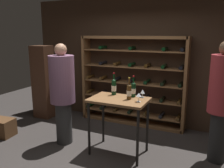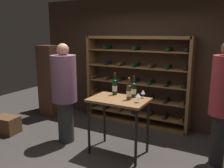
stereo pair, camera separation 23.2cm
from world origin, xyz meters
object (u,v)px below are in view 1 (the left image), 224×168
at_px(wine_glass_stemmed_left, 143,92).
at_px(tasting_table, 119,106).
at_px(wine_bottle_amber_reserve, 114,87).
at_px(wine_glass_stemmed_center, 139,95).
at_px(person_host_in_suit, 62,90).
at_px(wine_crate, 2,127).
at_px(wine_rack, 132,82).
at_px(wine_bottle_black_capsule, 133,89).
at_px(person_bystander_dark_jacket, 222,97).
at_px(display_cabinet, 43,82).
at_px(wine_bottle_gold_foil, 129,92).

bearing_deg(wine_glass_stemmed_left, tasting_table, -144.03).
distance_m(wine_bottle_amber_reserve, wine_glass_stemmed_left, 0.51).
bearing_deg(wine_glass_stemmed_center, person_host_in_suit, -178.87).
distance_m(wine_crate, wine_glass_stemmed_left, 2.94).
distance_m(wine_rack, wine_crate, 2.87).
distance_m(wine_bottle_black_capsule, wine_glass_stemmed_left, 0.16).
bearing_deg(tasting_table, wine_rack, 100.94).
bearing_deg(wine_glass_stemmed_left, wine_rack, 117.50).
xyz_separation_m(person_bystander_dark_jacket, wine_crate, (-3.94, -0.77, -0.89)).
bearing_deg(person_host_in_suit, tasting_table, -20.25).
distance_m(wine_rack, person_bystander_dark_jacket, 2.05).
height_order(person_bystander_dark_jacket, person_host_in_suit, person_bystander_dark_jacket).
height_order(wine_crate, display_cabinet, display_cabinet).
bearing_deg(wine_rack, wine_glass_stemmed_center, -66.37).
bearing_deg(wine_rack, wine_glass_stemmed_left, -62.50).
height_order(person_bystander_dark_jacket, wine_bottle_amber_reserve, person_bystander_dark_jacket).
xyz_separation_m(wine_bottle_gold_foil, wine_bottle_amber_reserve, (-0.35, 0.17, 0.01)).
distance_m(display_cabinet, wine_glass_stemmed_center, 2.89).
bearing_deg(person_host_in_suit, person_bystander_dark_jacket, -13.13).
relative_size(person_host_in_suit, wine_glass_stemmed_center, 12.84).
relative_size(person_host_in_suit, wine_glass_stemmed_left, 13.69).
bearing_deg(display_cabinet, wine_bottle_black_capsule, -15.25).
relative_size(tasting_table, wine_bottle_amber_reserve, 2.48).
bearing_deg(wine_bottle_amber_reserve, person_host_in_suit, -163.52).
bearing_deg(wine_bottle_black_capsule, wine_bottle_gold_foil, -94.11).
bearing_deg(wine_bottle_black_capsule, display_cabinet, 164.75).
bearing_deg(wine_rack, wine_bottle_amber_reserve, -85.87).
bearing_deg(wine_glass_stemmed_center, wine_rack, 113.63).
bearing_deg(wine_glass_stemmed_left, person_bystander_dark_jacket, 8.58).
bearing_deg(wine_crate, display_cabinet, 88.23).
xyz_separation_m(tasting_table, display_cabinet, (-2.37, 0.90, 0.04)).
relative_size(wine_bottle_gold_foil, wine_bottle_amber_reserve, 0.94).
bearing_deg(tasting_table, person_host_in_suit, -176.66).
bearing_deg(display_cabinet, wine_bottle_gold_foil, -18.86).
bearing_deg(wine_glass_stemmed_center, tasting_table, 174.33).
bearing_deg(wine_crate, tasting_table, 8.34).
height_order(person_bystander_dark_jacket, wine_glass_stemmed_center, person_bystander_dark_jacket).
xyz_separation_m(wine_rack, wine_crate, (-2.14, -1.74, -0.79)).
xyz_separation_m(display_cabinet, wine_glass_stemmed_center, (2.72, -0.93, 0.21)).
distance_m(tasting_table, wine_bottle_amber_reserve, 0.39).
bearing_deg(wine_bottle_gold_foil, person_bystander_dark_jacket, 15.83).
bearing_deg(wine_bottle_amber_reserve, display_cabinet, 162.38).
relative_size(wine_rack, wine_glass_stemmed_left, 17.62).
distance_m(person_bystander_dark_jacket, wine_bottle_black_capsule, 1.38).
bearing_deg(wine_bottle_gold_foil, person_host_in_suit, -175.63).
xyz_separation_m(wine_crate, wine_bottle_gold_foil, (2.57, 0.39, 0.93)).
bearing_deg(person_host_in_suit, wine_bottle_gold_foil, -19.22).
distance_m(display_cabinet, wine_bottle_gold_foil, 2.69).
height_order(wine_crate, wine_bottle_black_capsule, wine_bottle_black_capsule).
bearing_deg(tasting_table, wine_crate, -171.66).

